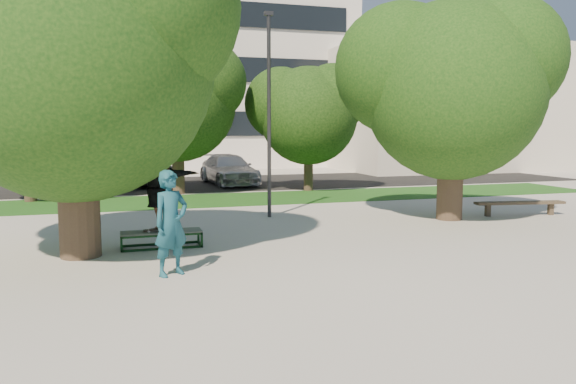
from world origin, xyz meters
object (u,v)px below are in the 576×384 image
object	(u,v)px
tree_right	(449,80)
car_silver_a	(115,172)
bystander	(171,223)
grind_box	(161,239)
car_dark	(100,172)
car_grey	(148,170)
bench	(520,204)
car_silver_b	(229,170)
lamppost	(269,113)
tree_left	(68,43)

from	to	relation	value
tree_right	car_silver_a	bearing A→B (deg)	126.99
bystander	grind_box	bearing A→B (deg)	60.30
bystander	car_dark	world-z (taller)	bystander
car_grey	bench	bearing A→B (deg)	-51.72
bench	car_silver_a	size ratio (longest dim) A/B	0.73
car_silver_a	car_silver_b	distance (m)	5.25
bench	car_silver_b	bearing A→B (deg)	127.58
lamppost	bystander	world-z (taller)	lamppost
bystander	tree_right	bearing A→B (deg)	-3.33
car_grey	bystander	bearing A→B (deg)	-91.21
lamppost	tree_right	bearing A→B (deg)	-21.28
tree_left	bystander	xyz separation A→B (m)	(1.79, -2.18, -3.45)
lamppost	car_silver_a	world-z (taller)	lamppost
bench	car_silver_b	xyz separation A→B (m)	(-6.76, 12.33, 0.34)
tree_left	lamppost	size ratio (longest dim) A/B	1.16
lamppost	bench	bearing A→B (deg)	-14.99
lamppost	bench	world-z (taller)	lamppost
bench	lamppost	bearing A→B (deg)	173.87
bench	car_silver_a	bearing A→B (deg)	142.47
lamppost	bystander	size ratio (longest dim) A/B	3.14
tree_left	tree_right	distance (m)	10.41
tree_right	lamppost	distance (m)	5.36
tree_left	grind_box	xyz separation A→B (m)	(1.79, 0.35, -4.23)
tree_left	bench	size ratio (longest dim) A/B	2.47
tree_left	car_silver_a	xyz separation A→B (m)	(0.79, 14.49, -3.75)
lamppost	bench	xyz separation A→B (m)	(7.50, -2.01, -2.78)
bench	tree_left	bearing A→B (deg)	-162.70
grind_box	car_silver_a	size ratio (longest dim) A/B	0.45
lamppost	bystander	bearing A→B (deg)	-119.90
car_dark	tree_right	bearing A→B (deg)	-53.75
tree_left	bystander	world-z (taller)	tree_left
grind_box	car_grey	distance (m)	15.07
bystander	car_silver_a	distance (m)	16.71
grind_box	car_silver_a	bearing A→B (deg)	94.05
tree_right	car_dark	size ratio (longest dim) A/B	1.62
tree_left	car_silver_b	size ratio (longest dim) A/B	1.46
grind_box	car_silver_b	bearing A→B (deg)	72.99
car_silver_a	car_silver_b	world-z (taller)	car_silver_b
bystander	car_dark	xyz separation A→B (m)	(-1.70, 17.47, -0.31)
car_silver_a	tree_right	bearing A→B (deg)	-45.89
car_dark	car_silver_b	size ratio (longest dim) A/B	0.82
tree_right	bench	bearing A→B (deg)	-2.07
bystander	bench	size ratio (longest dim) A/B	0.67
grind_box	car_dark	distance (m)	15.04
grind_box	bystander	size ratio (longest dim) A/B	0.92
lamppost	bystander	distance (m)	7.35
car_dark	car_grey	world-z (taller)	car_grey
lamppost	car_silver_b	distance (m)	10.63
car_dark	car_grey	bearing A→B (deg)	1.98
grind_box	bystander	bearing A→B (deg)	-90.00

